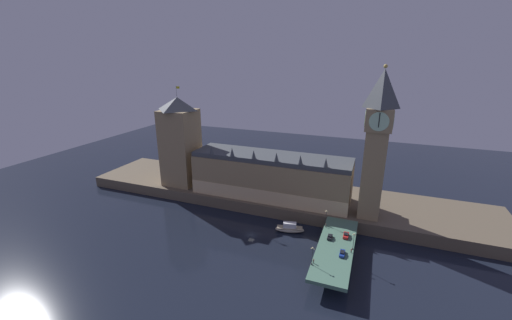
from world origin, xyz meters
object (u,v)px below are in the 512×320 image
Objects in this scene: street_lamp_far at (326,216)px; pedestrian_mid_walk at (351,250)px; street_lamp_near at (312,254)px; clock_tower at (376,141)px; victoria_tower at (180,141)px; street_lamp_mid at (354,239)px; pedestrian_far_rail at (326,225)px; car_southbound_trail at (346,235)px; pedestrian_near_rail at (314,261)px; boat_upstream at (290,228)px; car_northbound_lead at (330,237)px; car_southbound_lead at (342,253)px.

pedestrian_mid_walk is at bearing -54.34° from street_lamp_far.
street_lamp_far is (0.00, 29.44, -0.03)m from street_lamp_near.
clock_tower is 9.50× the size of street_lamp_far.
victoria_tower is 7.99× the size of street_lamp_mid.
clock_tower is 40.41× the size of pedestrian_far_rail.
street_lamp_near is (-0.40, -27.66, 3.57)m from pedestrian_far_rail.
street_lamp_near reaches higher than street_lamp_mid.
pedestrian_near_rail reaches higher than car_southbound_trail.
victoria_tower is at bearing 165.47° from pedestrian_far_rail.
street_lamp_mid reaches higher than pedestrian_mid_walk.
pedestrian_near_rail is at bearing -29.57° from victoria_tower.
clock_tower reaches higher than pedestrian_near_rail.
pedestrian_near_rail is at bearing -112.09° from car_southbound_trail.
victoria_tower reaches higher than street_lamp_mid.
boat_upstream is at bearing 149.78° from pedestrian_mid_walk.
pedestrian_far_rail is 18.12m from street_lamp_mid.
clock_tower is 58.50m from pedestrian_near_rail.
clock_tower is 57.51m from street_lamp_near.
street_lamp_mid is 32.73m from boat_upstream.
car_northbound_lead reaches higher than boat_upstream.
clock_tower is 41.95m from pedestrian_far_rail.
pedestrian_far_rail reaches higher than car_northbound_lead.
car_northbound_lead is (89.31, -30.66, -23.74)m from victoria_tower.
street_lamp_far is at bearing 102.66° from pedestrian_far_rail.
victoria_tower is 4.06× the size of boat_upstream.
street_lamp_far is at bearing 130.59° from street_lamp_mid.
victoria_tower is at bearing 177.60° from clock_tower.
pedestrian_far_rail is at bearing 116.44° from car_southbound_lead.
pedestrian_near_rail reaches higher than car_southbound_lead.
pedestrian_far_rail is 0.23× the size of street_lamp_near.
car_southbound_lead is 31.64m from boat_upstream.
street_lamp_mid reaches higher than boat_upstream.
street_lamp_near is 0.52× the size of boat_upstream.
victoria_tower is at bearing 149.79° from street_lamp_near.
victoria_tower is 7.85× the size of street_lamp_far.
pedestrian_mid_walk is at bearing -20.97° from victoria_tower.
clock_tower is 50.28m from car_southbound_lead.
street_lamp_near is at bearing -133.25° from car_southbound_lead.
clock_tower is 9.43× the size of street_lamp_near.
pedestrian_near_rail is 0.26× the size of street_lamp_near.
victoria_tower is 90.62m from street_lamp_far.
street_lamp_mid is at bearing -26.24° from boat_upstream.
victoria_tower is at bearing 150.43° from pedestrian_near_rail.
pedestrian_near_rail is at bearing -99.15° from car_northbound_lead.
boat_upstream is at bearing 166.95° from car_southbound_trail.
pedestrian_far_rail reaches higher than car_southbound_lead.
car_northbound_lead is 2.20× the size of pedestrian_mid_walk.
car_southbound_lead is 6.97m from street_lamp_mid.
street_lamp_far reaches higher than street_lamp_mid.
car_southbound_lead is 3.93m from pedestrian_mid_walk.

